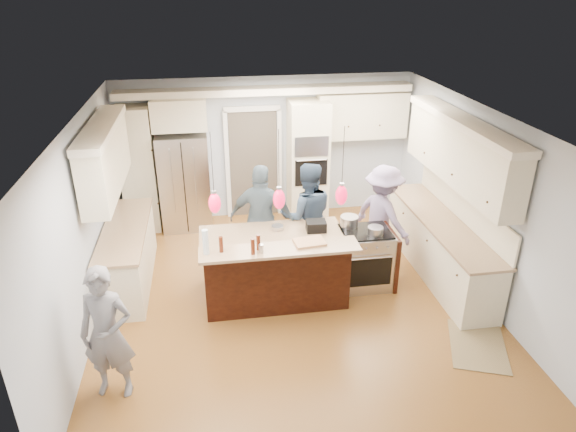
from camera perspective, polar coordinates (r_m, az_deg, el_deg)
name	(u,v)px	position (r m, az deg, el deg)	size (l,w,h in m)	color
ground_plane	(292,295)	(7.75, 0.41, -8.81)	(6.00, 6.00, 0.00)	olive
room_shell	(292,182)	(6.90, 0.46, 3.80)	(5.54, 6.04, 2.72)	#B2BCC6
refrigerator	(185,182)	(9.62, -11.37, 3.77)	(0.90, 0.70, 1.80)	#B7B7BC
oven_column	(308,162)	(9.72, 2.22, 6.06)	(0.72, 0.69, 2.30)	beige
back_upper_cabinets	(227,137)	(9.48, -6.85, 8.69)	(5.30, 0.61, 2.54)	beige
right_counter_run	(446,212)	(8.19, 17.19, 0.40)	(0.64, 3.10, 2.51)	beige
left_cabinets	(120,220)	(7.97, -18.16, -0.44)	(0.64, 2.30, 2.51)	beige
kitchen_island	(274,266)	(7.52, -1.53, -5.61)	(2.10, 1.46, 1.12)	black
island_range	(366,258)	(7.88, 8.63, -4.62)	(0.82, 0.71, 0.92)	#B7B7BC
pendant_lights	(279,199)	(6.40, -0.99, 1.91)	(1.75, 0.15, 1.03)	black
person_bar_end	(107,334)	(6.04, -19.44, -12.25)	(0.59, 0.39, 1.61)	slate
person_far_left	(307,216)	(8.10, 2.12, -0.03)	(0.86, 0.67, 1.77)	#2E425B
person_far_right	(262,219)	(8.01, -2.86, -0.36)	(1.04, 0.43, 1.77)	slate
person_range_side	(382,216)	(8.35, 10.45, 0.02)	(1.09, 0.62, 1.68)	gray
floor_rug	(478,346)	(7.25, 20.34, -13.35)	(0.69, 1.00, 0.01)	olive
water_bottle	(206,242)	(6.55, -9.14, -2.88)	(0.08, 0.08, 0.34)	silver
beer_bottle_a	(221,245)	(6.60, -7.45, -3.16)	(0.05, 0.05, 0.21)	#491B0D
beer_bottle_b	(253,246)	(6.50, -3.92, -3.39)	(0.05, 0.05, 0.22)	#491B0D
beer_bottle_c	(258,242)	(6.60, -3.31, -2.93)	(0.05, 0.05, 0.22)	#491B0D
drink_can	(261,249)	(6.55, -3.00, -3.64)	(0.06, 0.06, 0.12)	#B7B7BC
cutting_board	(310,242)	(6.80, 2.41, -2.91)	(0.40, 0.29, 0.03)	tan
pot_large	(349,221)	(7.73, 6.81, -0.58)	(0.27, 0.27, 0.16)	#B7B7BC
pot_small	(375,231)	(7.55, 9.68, -1.60)	(0.23, 0.23, 0.11)	#B7B7BC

